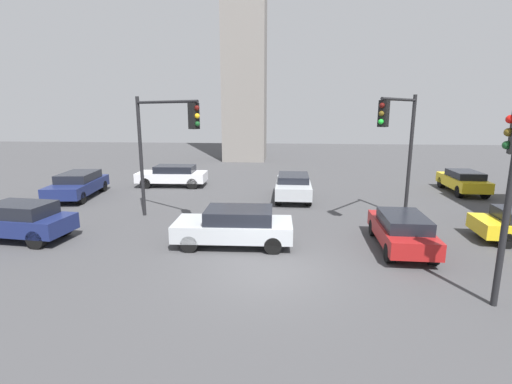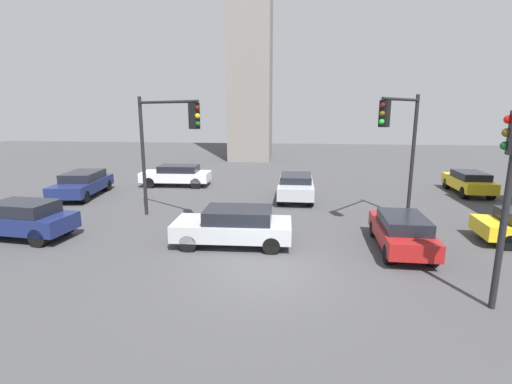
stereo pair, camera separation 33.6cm
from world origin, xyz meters
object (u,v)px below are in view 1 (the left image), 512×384
(car_1, at_px, (18,220))
(car_2, at_px, (173,175))
(car_3, at_px, (293,186))
(car_7, at_px, (463,181))
(car_0, at_px, (235,226))
(traffic_light_2, at_px, (164,133))
(car_4, at_px, (402,230))
(traffic_light_1, at_px, (399,133))
(traffic_light_0, at_px, (512,173))
(car_5, at_px, (78,184))

(car_1, relative_size, car_2, 0.94)
(car_3, bearing_deg, car_7, 103.52)
(car_3, bearing_deg, car_0, -16.07)
(traffic_light_2, xyz_separation_m, car_3, (5.56, 5.06, -3.19))
(traffic_light_2, xyz_separation_m, car_4, (9.32, -2.48, -3.23))
(car_3, bearing_deg, traffic_light_1, 43.36)
(car_1, xyz_separation_m, car_4, (14.29, 0.24, -0.07))
(traffic_light_2, height_order, car_1, traffic_light_2)
(car_7, bearing_deg, car_2, 90.05)
(traffic_light_0, relative_size, car_4, 1.20)
(car_2, bearing_deg, car_1, 73.40)
(traffic_light_2, distance_m, car_1, 6.48)
(car_4, bearing_deg, car_3, 27.96)
(car_0, distance_m, car_3, 7.94)
(car_0, height_order, car_3, car_0)
(car_5, bearing_deg, car_4, 59.99)
(car_4, relative_size, car_5, 0.83)
(car_1, distance_m, car_2, 11.01)
(traffic_light_2, height_order, car_4, traffic_light_2)
(car_2, distance_m, car_7, 17.96)
(car_0, distance_m, car_5, 12.19)
(car_4, bearing_deg, traffic_light_2, 76.54)
(traffic_light_0, relative_size, car_7, 1.17)
(traffic_light_1, relative_size, car_1, 1.32)
(traffic_light_1, height_order, car_0, traffic_light_1)
(car_3, xyz_separation_m, car_5, (-12.22, -0.66, 0.01))
(car_2, bearing_deg, traffic_light_0, 129.49)
(car_0, height_order, car_4, car_0)
(car_4, distance_m, car_5, 17.40)
(car_2, distance_m, car_3, 8.30)
(car_1, distance_m, car_3, 13.09)
(traffic_light_0, relative_size, car_2, 1.09)
(traffic_light_2, bearing_deg, car_4, 20.20)
(traffic_light_2, relative_size, car_5, 1.12)
(traffic_light_0, height_order, traffic_light_2, traffic_light_2)
(traffic_light_0, relative_size, car_3, 1.12)
(traffic_light_1, xyz_separation_m, car_2, (-12.03, 7.39, -3.21))
(traffic_light_1, relative_size, car_4, 1.37)
(traffic_light_1, height_order, car_1, traffic_light_1)
(traffic_light_2, bearing_deg, car_5, -178.37)
(car_1, xyz_separation_m, car_2, (2.74, 10.67, -0.03))
(traffic_light_2, xyz_separation_m, car_5, (-6.66, 4.40, -3.18))
(car_3, height_order, car_7, car_3)
(car_0, bearing_deg, traffic_light_1, -155.97)
(car_0, bearing_deg, car_5, -36.58)
(car_3, height_order, car_4, car_3)
(traffic_light_2, relative_size, car_2, 1.22)
(traffic_light_1, relative_size, car_5, 1.13)
(car_2, bearing_deg, car_4, 135.74)
(traffic_light_0, distance_m, car_7, 15.06)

